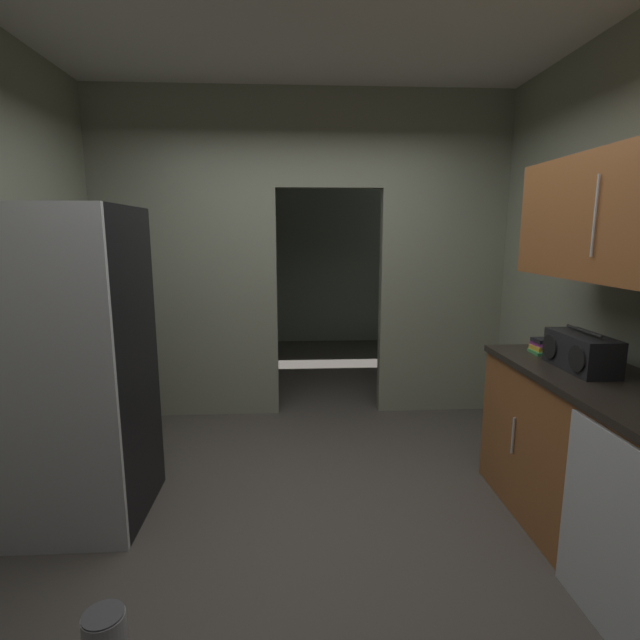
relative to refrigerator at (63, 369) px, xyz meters
name	(u,v)px	position (x,y,z in m)	size (l,w,h in m)	color
ground	(311,517)	(1.39, -0.12, -0.90)	(20.00, 20.00, 0.00)	#47423D
kitchen_overhead_slab	(306,20)	(1.39, 0.40, 1.98)	(4.01, 7.45, 0.06)	silver
kitchen_partition	(297,248)	(1.34, 1.61, 0.62)	(3.61, 0.12, 2.85)	gray
adjoining_room_shell	(300,250)	(1.39, 3.65, 0.53)	(3.61, 3.02, 2.85)	gray
refrigerator	(63,369)	(0.00, 0.00, 0.00)	(0.84, 0.76, 1.79)	black
lower_cabinet_run	(604,468)	(2.88, -0.48, -0.44)	(0.63, 1.67, 0.92)	brown
dishwasher	(604,532)	(2.57, -0.95, -0.47)	(0.02, 0.56, 0.86)	#B7BABC
upper_cabinet_counterside	(633,216)	(2.88, -0.48, 0.83)	(0.36, 1.50, 0.63)	brown
boombox	(581,352)	(2.85, -0.25, 0.12)	(0.21, 0.43, 0.22)	black
book_stack	(543,346)	(2.83, 0.11, 0.06)	(0.14, 0.16, 0.09)	#388C47
paint_can	(105,637)	(0.55, -1.02, -0.79)	(0.16, 0.16, 0.21)	#99999E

